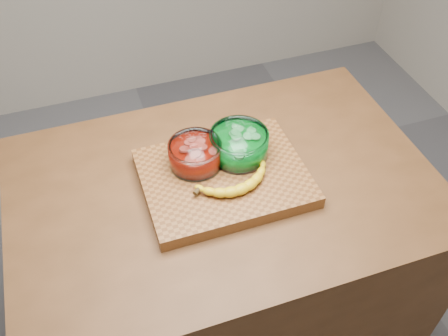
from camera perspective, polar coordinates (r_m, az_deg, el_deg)
name	(u,v)px	position (r m, az deg, el deg)	size (l,w,h in m)	color
ground	(224,331)	(2.16, 0.00, -18.09)	(3.50, 3.50, 0.00)	#59595E
counter	(224,270)	(1.77, 0.00, -11.63)	(1.20, 0.80, 0.90)	#523118
cutting_board	(224,178)	(1.39, 0.00, -1.15)	(0.45, 0.35, 0.04)	brown
bowl_red	(195,154)	(1.39, -3.28, 1.56)	(0.15, 0.15, 0.07)	white
bowl_green	(239,145)	(1.41, 1.72, 2.67)	(0.17, 0.17, 0.08)	white
banana	(234,181)	(1.34, 1.19, -1.51)	(0.25, 0.12, 0.03)	gold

